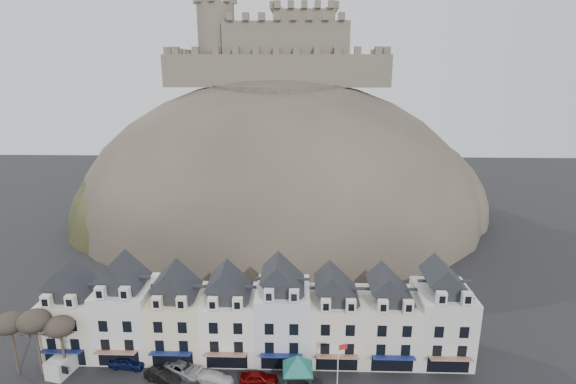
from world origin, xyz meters
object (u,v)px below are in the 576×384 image
object	(u,v)px
car_maroon	(259,378)
flagpole	(338,369)
car_black	(162,376)
car_navy	(127,362)
car_white	(215,378)
bus_shelter	(298,363)
car_charcoal	(304,379)
car_silver	(183,369)
white_van	(66,361)

from	to	relation	value
car_maroon	flagpole	bearing A→B (deg)	-105.23
car_black	flagpole	bearing A→B (deg)	-75.39
car_navy	car_white	bearing A→B (deg)	-96.68
bus_shelter	car_charcoal	size ratio (longest dim) A/B	1.66
flagpole	car_maroon	world-z (taller)	flagpole
bus_shelter	flagpole	world-z (taller)	flagpole
flagpole	car_white	size ratio (longest dim) A/B	1.67
car_navy	car_silver	xyz separation A→B (m)	(7.37, -1.04, -0.05)
car_black	car_silver	xyz separation A→B (m)	(2.17, 1.46, -0.02)
car_black	car_maroon	size ratio (longest dim) A/B	0.98
flagpole	car_white	world-z (taller)	flagpole
flagpole	car_maroon	xyz separation A→B (m)	(-9.11, 2.76, -3.56)
white_van	car_charcoal	distance (m)	29.59
car_charcoal	flagpole	bearing A→B (deg)	-107.18
flagpole	white_van	world-z (taller)	flagpole
car_black	car_white	world-z (taller)	car_black
car_charcoal	car_navy	bearing A→B (deg)	102.44
car_navy	car_black	size ratio (longest dim) A/B	1.01
car_silver	car_charcoal	distance (m)	14.83
car_white	car_silver	bearing A→B (deg)	87.95
car_navy	car_silver	distance (m)	7.44
car_silver	car_maroon	distance (m)	9.55
car_black	car_charcoal	size ratio (longest dim) A/B	1.06
car_navy	car_white	size ratio (longest dim) A/B	0.98
car_silver	car_white	size ratio (longest dim) A/B	1.11
car_navy	car_maroon	bearing A→B (deg)	-92.98
car_charcoal	white_van	bearing A→B (deg)	105.17
bus_shelter	car_silver	xyz separation A→B (m)	(-14.04, 2.06, -2.72)
flagpole	car_navy	world-z (taller)	flagpole
white_van	car_black	bearing A→B (deg)	3.62
car_maroon	car_navy	bearing A→B (deg)	83.15
bus_shelter	car_charcoal	distance (m)	2.89
car_maroon	car_charcoal	bearing A→B (deg)	-88.39
car_silver	car_charcoal	xyz separation A→B (m)	(14.76, -1.46, -0.02)
flagpole	car_navy	size ratio (longest dim) A/B	1.70
car_black	car_silver	size ratio (longest dim) A/B	0.88
car_maroon	car_charcoal	world-z (taller)	car_maroon
car_black	car_maroon	bearing A→B (deg)	-67.80
flagpole	car_charcoal	distance (m)	5.93
car_navy	car_silver	size ratio (longest dim) A/B	0.89
bus_shelter	white_van	size ratio (longest dim) A/B	1.29
bus_shelter	car_white	world-z (taller)	bus_shelter
car_navy	car_charcoal	distance (m)	22.26
car_silver	car_white	xyz separation A→B (m)	(4.23, -1.46, -0.05)
bus_shelter	white_van	world-z (taller)	bus_shelter
flagpole	car_charcoal	xyz separation A→B (m)	(-3.79, 2.76, -3.64)
car_black	car_white	bearing A→B (deg)	-67.80
white_van	car_navy	bearing A→B (deg)	16.78
bus_shelter	car_black	distance (m)	16.44
car_silver	car_maroon	size ratio (longest dim) A/B	1.12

